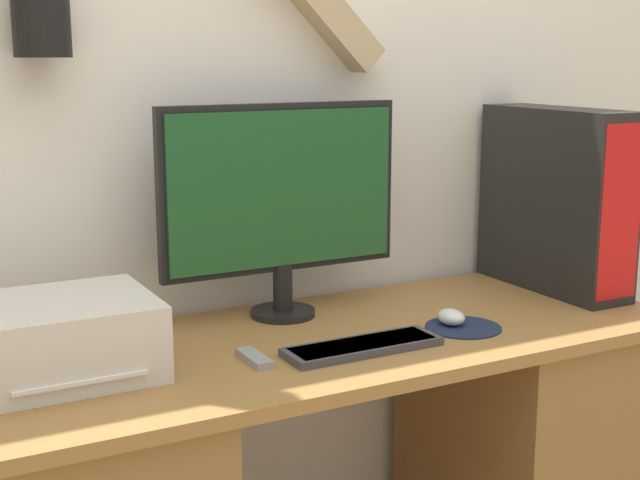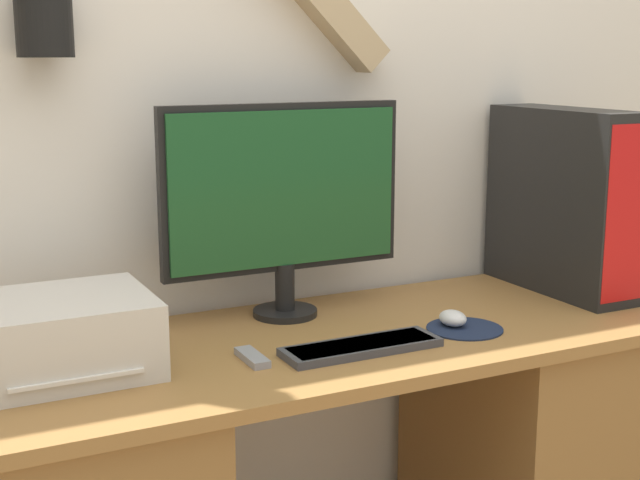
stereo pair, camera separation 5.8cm
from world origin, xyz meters
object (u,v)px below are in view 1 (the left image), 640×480
at_px(mouse, 451,317).
at_px(printer, 62,338).
at_px(monitor, 281,196).
at_px(keyboard, 363,346).
at_px(remote_control, 254,358).
at_px(computer_tower, 556,200).

bearing_deg(mouse, printer, 173.33).
bearing_deg(monitor, keyboard, -83.39).
bearing_deg(remote_control, computer_tower, 9.61).
bearing_deg(printer, computer_tower, 2.31).
distance_m(monitor, computer_tower, 0.79).
height_order(mouse, printer, printer).
xyz_separation_m(monitor, keyboard, (0.04, -0.33, -0.29)).
xyz_separation_m(mouse, printer, (-0.89, 0.10, 0.05)).
relative_size(keyboard, printer, 0.99).
relative_size(computer_tower, remote_control, 4.19).
xyz_separation_m(computer_tower, printer, (-1.35, -0.05, -0.17)).
relative_size(monitor, mouse, 8.16).
distance_m(monitor, printer, 0.64).
distance_m(keyboard, mouse, 0.28).
relative_size(monitor, remote_control, 5.21).
relative_size(printer, remote_control, 3.06).
bearing_deg(computer_tower, printer, -177.69).
bearing_deg(mouse, remote_control, -179.19).
relative_size(keyboard, remote_control, 3.03).
xyz_separation_m(mouse, remote_control, (-0.52, -0.01, -0.01)).
bearing_deg(mouse, computer_tower, 18.94).
relative_size(computer_tower, printer, 1.37).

